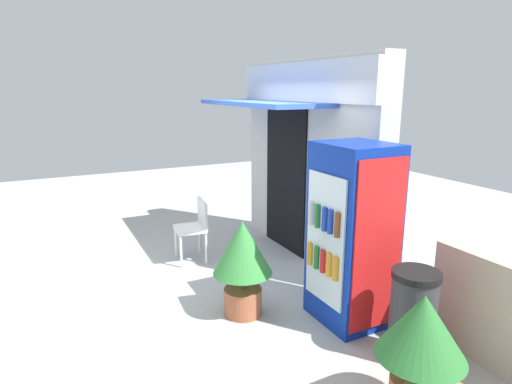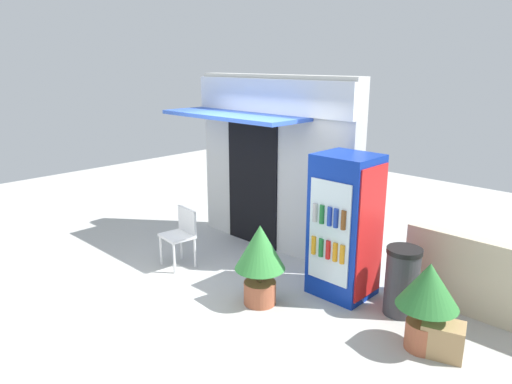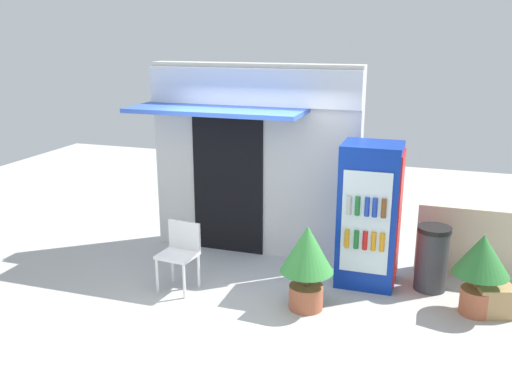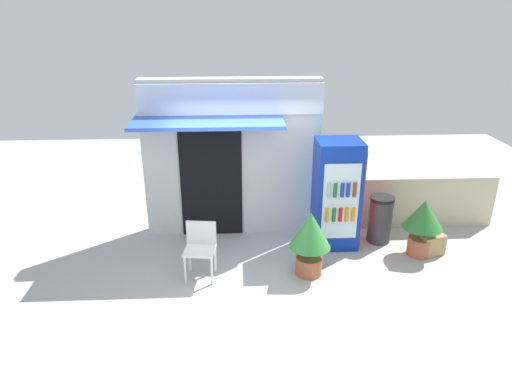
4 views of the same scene
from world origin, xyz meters
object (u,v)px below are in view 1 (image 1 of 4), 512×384
Objects in this scene: plastic_chair at (195,225)px; potted_plant_near_shop at (243,257)px; trash_bin at (413,315)px; drink_cooler at (352,235)px; potted_plant_curbside at (421,340)px.

potted_plant_near_shop is (1.68, -0.05, 0.13)m from plastic_chair.
trash_bin is at bearing 35.70° from potted_plant_near_shop.
plastic_chair is 1.03× the size of trash_bin.
trash_bin is (3.09, 0.97, -0.10)m from plastic_chair.
drink_cooler is 2.48m from plastic_chair.
potted_plant_curbside reaches higher than plastic_chair.
potted_plant_near_shop is 1.06× the size of potted_plant_curbside.
potted_plant_near_shop is at bearing -165.55° from potted_plant_curbside.
drink_cooler is at bearing 21.94° from plastic_chair.
potted_plant_near_shop is 1.75m from trash_bin.
potted_plant_curbside is at bearing -18.76° from drink_cooler.
potted_plant_curbside is at bearing -43.44° from trash_bin.
plastic_chair is at bearing -172.86° from potted_plant_curbside.
potted_plant_curbside is at bearing 14.45° from potted_plant_near_shop.
plastic_chair is 0.83× the size of potted_plant_near_shop.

